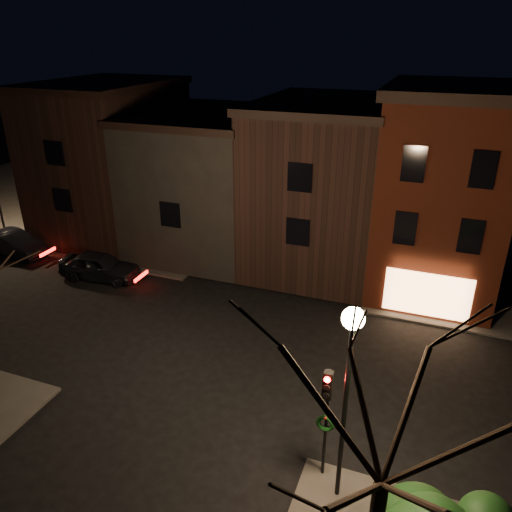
{
  "coord_description": "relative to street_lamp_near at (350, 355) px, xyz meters",
  "views": [
    {
      "loc": [
        7.7,
        -16.97,
        12.94
      ],
      "look_at": [
        0.16,
        3.07,
        3.2
      ],
      "focal_mm": 35.0,
      "sensor_mm": 36.0,
      "label": 1
    }
  ],
  "objects": [
    {
      "name": "bare_tree_right",
      "position": [
        1.3,
        -2.5,
        0.97
      ],
      "size": [
        6.4,
        6.4,
        8.5
      ],
      "color": "black",
      "rests_on": "sidewalk_near_right"
    },
    {
      "name": "parked_car_a",
      "position": [
        -15.71,
        9.68,
        -4.41
      ],
      "size": [
        4.7,
        2.32,
        1.54
      ],
      "primitive_type": "imported",
      "rotation": [
        0.0,
        0.0,
        1.68
      ],
      "color": "black",
      "rests_on": "ground"
    },
    {
      "name": "corner_building",
      "position": [
        1.8,
        15.47,
        0.22
      ],
      "size": [
        6.5,
        8.5,
        10.5
      ],
      "color": "#4F1A0E",
      "rests_on": "ground"
    },
    {
      "name": "traffic_signal",
      "position": [
        -0.6,
        0.49,
        -2.37
      ],
      "size": [
        0.58,
        0.38,
        4.05
      ],
      "color": "black",
      "rests_on": "sidewalk_near_right"
    },
    {
      "name": "ground",
      "position": [
        -6.2,
        6.0,
        -5.18
      ],
      "size": [
        120.0,
        120.0,
        0.0
      ],
      "primitive_type": "plane",
      "color": "black",
      "rests_on": "ground"
    },
    {
      "name": "row_building_a",
      "position": [
        -4.7,
        16.5,
        -0.34
      ],
      "size": [
        7.3,
        10.3,
        9.4
      ],
      "color": "black",
      "rests_on": "ground"
    },
    {
      "name": "sidewalk_far_left",
      "position": [
        -26.2,
        26.0,
        -5.12
      ],
      "size": [
        30.0,
        30.0,
        0.12
      ],
      "primitive_type": "cube",
      "color": "#2D2B28",
      "rests_on": "ground"
    },
    {
      "name": "row_building_c",
      "position": [
        -19.2,
        16.5,
        -0.09
      ],
      "size": [
        7.3,
        10.3,
        9.9
      ],
      "color": "black",
      "rests_on": "ground"
    },
    {
      "name": "parked_car_b",
      "position": [
        -22.8,
        10.5,
        -4.42
      ],
      "size": [
        4.77,
        2.12,
        1.52
      ],
      "primitive_type": "imported",
      "rotation": [
        0.0,
        0.0,
        1.46
      ],
      "color": "black",
      "rests_on": "ground"
    },
    {
      "name": "row_building_b",
      "position": [
        -11.95,
        16.5,
        -0.85
      ],
      "size": [
        7.8,
        10.3,
        8.4
      ],
      "color": "black",
      "rests_on": "ground"
    },
    {
      "name": "street_lamp_near",
      "position": [
        0.0,
        0.0,
        0.0
      ],
      "size": [
        0.6,
        0.6,
        6.48
      ],
      "color": "black",
      "rests_on": "sidewalk_near_right"
    }
  ]
}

